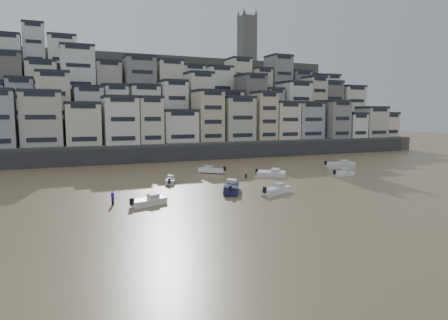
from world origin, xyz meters
name	(u,v)px	position (x,y,z in m)	size (l,w,h in m)	color
ground	(306,247)	(0.00, 0.00, 0.00)	(400.00, 400.00, 0.00)	#8F764D
harbor_wall	(183,153)	(10.00, 65.00, 1.75)	(140.00, 3.00, 3.50)	#38383A
hillside	(160,109)	(14.73, 104.84, 13.01)	(141.04, 66.00, 50.00)	#4C4C47
boat_g	(340,164)	(35.71, 38.68, 0.90)	(6.57, 2.15, 1.79)	silver
boat_e	(271,173)	(16.50, 34.00, 0.75)	(5.48, 1.79, 1.49)	white
boat_a	(276,189)	(9.51, 20.67, 0.75)	(5.53, 1.81, 1.51)	white
boat_f	(170,180)	(-1.85, 34.63, 0.61)	(4.46, 1.46, 1.22)	silver
boat_j	(149,200)	(-8.55, 20.66, 0.68)	(4.97, 1.63, 1.36)	white
boat_h	(212,169)	(8.70, 42.93, 0.76)	(5.54, 1.81, 1.51)	white
boat_d	(343,172)	(29.44, 30.22, 0.63)	(4.63, 1.52, 1.26)	white
boat_c	(231,186)	(4.24, 24.25, 0.94)	(6.92, 2.27, 1.89)	#151A43
person_blue	(113,198)	(-12.54, 22.82, 0.87)	(0.44, 0.44, 1.74)	#261CD8
person_pink	(246,173)	(11.89, 34.84, 0.87)	(0.44, 0.44, 1.74)	#BD858D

